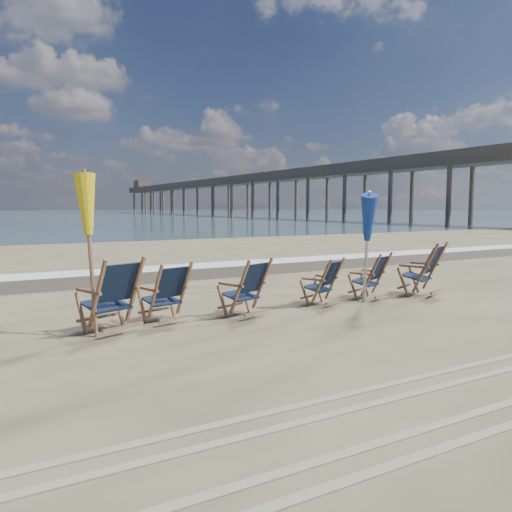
{
  "coord_description": "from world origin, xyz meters",
  "views": [
    {
      "loc": [
        -4.51,
        -5.84,
        1.82
      ],
      "look_at": [
        0.0,
        2.2,
        0.9
      ],
      "focal_mm": 35.0,
      "sensor_mm": 36.0,
      "label": 1
    }
  ],
  "objects_px": {
    "beach_chair_5": "(435,268)",
    "umbrella_yellow": "(89,213)",
    "beach_chair_4": "(382,275)",
    "beach_chair_1": "(185,291)",
    "umbrella_blue": "(367,218)",
    "fishing_pier": "(245,191)",
    "beach_chair_0": "(135,292)",
    "beach_chair_2": "(262,286)",
    "beach_chair_3": "(335,280)"
  },
  "relations": [
    {
      "from": "beach_chair_1",
      "to": "beach_chair_3",
      "type": "bearing_deg",
      "value": 164.15
    },
    {
      "from": "beach_chair_0",
      "to": "beach_chair_2",
      "type": "xyz_separation_m",
      "value": [
        2.14,
        -0.04,
        -0.06
      ]
    },
    {
      "from": "beach_chair_0",
      "to": "umbrella_yellow",
      "type": "bearing_deg",
      "value": -17.1
    },
    {
      "from": "beach_chair_1",
      "to": "fishing_pier",
      "type": "bearing_deg",
      "value": -133.39
    },
    {
      "from": "umbrella_blue",
      "to": "beach_chair_5",
      "type": "bearing_deg",
      "value": 5.74
    },
    {
      "from": "beach_chair_5",
      "to": "beach_chair_0",
      "type": "bearing_deg",
      "value": -24.36
    },
    {
      "from": "beach_chair_1",
      "to": "umbrella_yellow",
      "type": "distance_m",
      "value": 1.94
    },
    {
      "from": "beach_chair_2",
      "to": "beach_chair_0",
      "type": "bearing_deg",
      "value": -20.38
    },
    {
      "from": "beach_chair_3",
      "to": "fishing_pier",
      "type": "height_order",
      "value": "fishing_pier"
    },
    {
      "from": "beach_chair_0",
      "to": "umbrella_blue",
      "type": "relative_size",
      "value": 0.52
    },
    {
      "from": "beach_chair_1",
      "to": "beach_chair_3",
      "type": "height_order",
      "value": "beach_chair_1"
    },
    {
      "from": "beach_chair_3",
      "to": "beach_chair_4",
      "type": "xyz_separation_m",
      "value": [
        1.2,
        0.03,
        0.02
      ]
    },
    {
      "from": "beach_chair_2",
      "to": "fishing_pier",
      "type": "xyz_separation_m",
      "value": [
        38.38,
        72.69,
        4.16
      ]
    },
    {
      "from": "beach_chair_1",
      "to": "beach_chair_4",
      "type": "bearing_deg",
      "value": 164.84
    },
    {
      "from": "beach_chair_2",
      "to": "umbrella_yellow",
      "type": "xyz_separation_m",
      "value": [
        -2.76,
        0.01,
        1.23
      ]
    },
    {
      "from": "beach_chair_3",
      "to": "umbrella_blue",
      "type": "distance_m",
      "value": 1.29
    },
    {
      "from": "beach_chair_4",
      "to": "umbrella_yellow",
      "type": "distance_m",
      "value": 5.77
    },
    {
      "from": "beach_chair_3",
      "to": "umbrella_yellow",
      "type": "height_order",
      "value": "umbrella_yellow"
    },
    {
      "from": "beach_chair_3",
      "to": "beach_chair_0",
      "type": "bearing_deg",
      "value": -21.65
    },
    {
      "from": "beach_chair_0",
      "to": "beach_chair_5",
      "type": "distance_m",
      "value": 6.26
    },
    {
      "from": "beach_chair_5",
      "to": "umbrella_blue",
      "type": "distance_m",
      "value": 2.33
    },
    {
      "from": "beach_chair_4",
      "to": "fishing_pier",
      "type": "relative_size",
      "value": 0.01
    },
    {
      "from": "beach_chair_2",
      "to": "beach_chair_3",
      "type": "xyz_separation_m",
      "value": [
        1.67,
        0.18,
        -0.05
      ]
    },
    {
      "from": "beach_chair_0",
      "to": "beach_chair_1",
      "type": "relative_size",
      "value": 1.15
    },
    {
      "from": "umbrella_blue",
      "to": "fishing_pier",
      "type": "relative_size",
      "value": 0.02
    },
    {
      "from": "umbrella_blue",
      "to": "fishing_pier",
      "type": "bearing_deg",
      "value": 63.52
    },
    {
      "from": "beach_chair_3",
      "to": "umbrella_blue",
      "type": "xyz_separation_m",
      "value": [
        0.38,
        -0.42,
        1.16
      ]
    },
    {
      "from": "beach_chair_1",
      "to": "beach_chair_5",
      "type": "xyz_separation_m",
      "value": [
        5.41,
        -0.27,
        0.07
      ]
    },
    {
      "from": "beach_chair_4",
      "to": "fishing_pier",
      "type": "distance_m",
      "value": 80.82
    },
    {
      "from": "beach_chair_2",
      "to": "umbrella_blue",
      "type": "relative_size",
      "value": 0.46
    },
    {
      "from": "umbrella_yellow",
      "to": "beach_chair_0",
      "type": "bearing_deg",
      "value": 2.55
    },
    {
      "from": "umbrella_yellow",
      "to": "beach_chair_2",
      "type": "bearing_deg",
      "value": -0.21
    },
    {
      "from": "beach_chair_0",
      "to": "fishing_pier",
      "type": "relative_size",
      "value": 0.01
    },
    {
      "from": "beach_chair_2",
      "to": "beach_chair_3",
      "type": "distance_m",
      "value": 1.68
    },
    {
      "from": "beach_chair_5",
      "to": "umbrella_yellow",
      "type": "xyz_separation_m",
      "value": [
        -6.88,
        0.04,
        1.17
      ]
    },
    {
      "from": "umbrella_blue",
      "to": "beach_chair_2",
      "type": "bearing_deg",
      "value": 173.3
    },
    {
      "from": "beach_chair_3",
      "to": "beach_chair_5",
      "type": "distance_m",
      "value": 2.46
    },
    {
      "from": "beach_chair_0",
      "to": "umbrella_blue",
      "type": "distance_m",
      "value": 4.33
    },
    {
      "from": "beach_chair_5",
      "to": "beach_chair_2",
      "type": "bearing_deg",
      "value": -24.17
    },
    {
      "from": "beach_chair_0",
      "to": "umbrella_yellow",
      "type": "xyz_separation_m",
      "value": [
        -0.62,
        -0.03,
        1.17
      ]
    },
    {
      "from": "beach_chair_1",
      "to": "beach_chair_2",
      "type": "bearing_deg",
      "value": 154.96
    },
    {
      "from": "beach_chair_3",
      "to": "beach_chair_4",
      "type": "relative_size",
      "value": 0.95
    },
    {
      "from": "beach_chair_4",
      "to": "umbrella_yellow",
      "type": "bearing_deg",
      "value": -21.37
    },
    {
      "from": "beach_chair_0",
      "to": "beach_chair_1",
      "type": "xyz_separation_m",
      "value": [
        0.85,
        0.2,
        -0.07
      ]
    },
    {
      "from": "umbrella_yellow",
      "to": "umbrella_blue",
      "type": "distance_m",
      "value": 4.82
    },
    {
      "from": "beach_chair_2",
      "to": "fishing_pier",
      "type": "distance_m",
      "value": 82.3
    },
    {
      "from": "beach_chair_0",
      "to": "umbrella_blue",
      "type": "bearing_deg",
      "value": 156.54
    },
    {
      "from": "beach_chair_1",
      "to": "fishing_pier",
      "type": "xyz_separation_m",
      "value": [
        39.67,
        72.45,
        4.16
      ]
    },
    {
      "from": "beach_chair_4",
      "to": "beach_chair_5",
      "type": "bearing_deg",
      "value": 146.01
    },
    {
      "from": "umbrella_yellow",
      "to": "beach_chair_1",
      "type": "bearing_deg",
      "value": 8.76
    }
  ]
}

